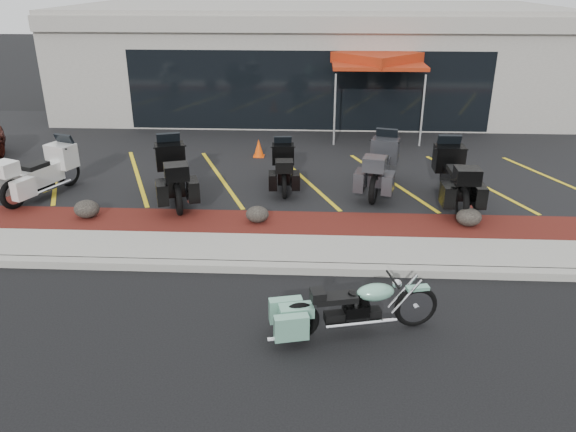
# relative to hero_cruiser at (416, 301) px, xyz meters

# --- Properties ---
(ground) EXTENTS (90.00, 90.00, 0.00)m
(ground) POSITION_rel_hero_cruiser_xyz_m (-1.85, 0.74, -0.46)
(ground) COLOR black
(ground) RESTS_ON ground
(curb) EXTENTS (24.00, 0.25, 0.15)m
(curb) POSITION_rel_hero_cruiser_xyz_m (-1.85, 1.64, -0.38)
(curb) COLOR gray
(curb) RESTS_ON ground
(sidewalk) EXTENTS (24.00, 1.20, 0.15)m
(sidewalk) POSITION_rel_hero_cruiser_xyz_m (-1.85, 2.34, -0.38)
(sidewalk) COLOR gray
(sidewalk) RESTS_ON ground
(mulch_bed) EXTENTS (24.00, 1.20, 0.16)m
(mulch_bed) POSITION_rel_hero_cruiser_xyz_m (-1.85, 3.54, -0.38)
(mulch_bed) COLOR #3A0F0D
(mulch_bed) RESTS_ON ground
(upper_lot) EXTENTS (26.00, 9.60, 0.15)m
(upper_lot) POSITION_rel_hero_cruiser_xyz_m (-1.85, 8.94, -0.38)
(upper_lot) COLOR black
(upper_lot) RESTS_ON ground
(dealership_building) EXTENTS (18.00, 8.16, 4.00)m
(dealership_building) POSITION_rel_hero_cruiser_xyz_m (-1.85, 15.21, 1.55)
(dealership_building) COLOR gray
(dealership_building) RESTS_ON ground
(boulder_left) EXTENTS (0.55, 0.46, 0.39)m
(boulder_left) POSITION_rel_hero_cruiser_xyz_m (-6.53, 3.58, -0.10)
(boulder_left) COLOR black
(boulder_left) RESTS_ON mulch_bed
(boulder_mid) EXTENTS (0.50, 0.41, 0.35)m
(boulder_mid) POSITION_rel_hero_cruiser_xyz_m (-2.80, 3.53, -0.12)
(boulder_mid) COLOR black
(boulder_mid) RESTS_ON mulch_bed
(boulder_right) EXTENTS (0.53, 0.45, 0.38)m
(boulder_right) POSITION_rel_hero_cruiser_xyz_m (1.67, 3.56, -0.11)
(boulder_right) COLOR black
(boulder_right) RESTS_ON mulch_bed
(hero_cruiser) EXTENTS (2.67, 1.23, 0.91)m
(hero_cruiser) POSITION_rel_hero_cruiser_xyz_m (0.00, 0.00, 0.00)
(hero_cruiser) COLOR #72B296
(hero_cruiser) RESTS_ON ground
(touring_white) EXTENTS (1.69, 2.45, 1.33)m
(touring_white) POSITION_rel_hero_cruiser_xyz_m (-7.73, 5.56, 0.36)
(touring_white) COLOR silver
(touring_white) RESTS_ON upper_lot
(touring_black_front) EXTENTS (1.65, 2.60, 1.41)m
(touring_black_front) POSITION_rel_hero_cruiser_xyz_m (-5.13, 5.52, 0.40)
(touring_black_front) COLOR black
(touring_black_front) RESTS_ON upper_lot
(touring_black_mid) EXTENTS (0.90, 2.01, 1.14)m
(touring_black_mid) POSITION_rel_hero_cruiser_xyz_m (-2.41, 6.37, 0.26)
(touring_black_mid) COLOR black
(touring_black_mid) RESTS_ON upper_lot
(touring_grey) EXTENTS (1.47, 2.51, 1.37)m
(touring_grey) POSITION_rel_hero_cruiser_xyz_m (0.20, 6.37, 0.38)
(touring_grey) COLOR #2C2D31
(touring_grey) RESTS_ON upper_lot
(touring_black_rear) EXTENTS (0.93, 2.43, 1.41)m
(touring_black_rear) POSITION_rel_hero_cruiser_xyz_m (1.60, 5.68, 0.40)
(touring_black_rear) COLOR black
(touring_black_rear) RESTS_ON upper_lot
(traffic_cone) EXTENTS (0.36, 0.36, 0.52)m
(traffic_cone) POSITION_rel_hero_cruiser_xyz_m (-3.23, 8.26, -0.05)
(traffic_cone) COLOR #F44B08
(traffic_cone) RESTS_ON upper_lot
(popup_canopy) EXTENTS (3.03, 3.03, 2.65)m
(popup_canopy) POSITION_rel_hero_cruiser_xyz_m (0.32, 10.94, 2.10)
(popup_canopy) COLOR silver
(popup_canopy) RESTS_ON upper_lot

